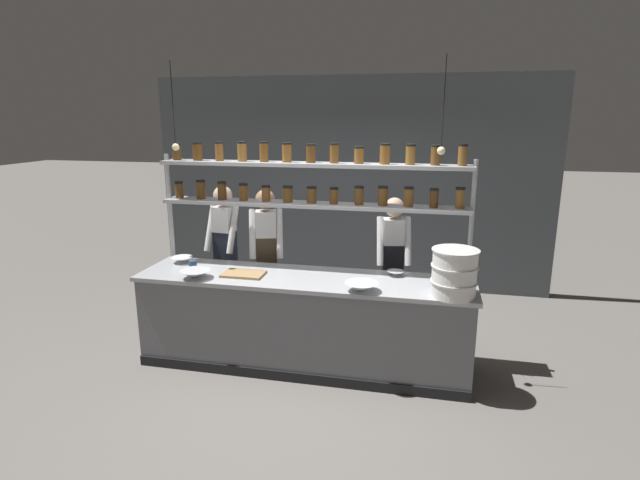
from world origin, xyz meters
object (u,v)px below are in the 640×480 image
Objects in this scene: chef_center at (267,254)px; prep_bowl_near_left at (195,274)px; prep_bowl_center_front at (396,273)px; spice_shelf_unit at (311,186)px; cutting_board at (243,274)px; chef_left at (225,248)px; prep_bowl_center_back at (182,260)px; chef_right at (393,261)px; serving_cup_front at (193,265)px; prep_bowl_near_right at (361,287)px; container_stack at (454,273)px.

prep_bowl_near_left is at bearing -134.18° from chef_center.
spice_shelf_unit is at bearing 173.42° from prep_bowl_center_front.
spice_shelf_unit is 1.09m from cutting_board.
chef_left is 0.58m from prep_bowl_center_back.
prep_bowl_center_back is at bearing -171.22° from chef_center.
chef_right is (1.90, 0.03, -0.05)m from chef_left.
serving_cup_front is at bearing -43.31° from prep_bowl_center_back.
chef_center is at bearing 155.61° from spice_shelf_unit.
chef_right is at bearing 30.44° from cutting_board.
spice_shelf_unit reaches higher than prep_bowl_center_front.
cutting_board is at bearing -18.83° from prep_bowl_center_back.
chef_right is 9.47× the size of prep_bowl_center_front.
chef_left is 17.00× the size of serving_cup_front.
spice_shelf_unit is 18.51× the size of prep_bowl_center_front.
cutting_board is at bearing -168.18° from prep_bowl_center_front.
prep_bowl_near_right is at bearing -111.36° from chef_right.
spice_shelf_unit is 1.17m from prep_bowl_near_right.
serving_cup_front is (-0.56, 0.05, 0.04)m from cutting_board.
chef_left is at bearing 87.04° from serving_cup_front.
prep_bowl_near_right is 3.05× the size of serving_cup_front.
prep_bowl_near_left is at bearing -75.15° from chef_left.
spice_shelf_unit is 1.62m from container_stack.
chef_center is 0.84m from serving_cup_front.
prep_bowl_near_left reaches higher than cutting_board.
prep_bowl_near_left is (0.10, -0.97, -0.00)m from chef_left.
spice_shelf_unit reaches higher than chef_center.
prep_bowl_near_right is (-0.20, -1.03, 0.05)m from chef_right.
chef_center is 9.86× the size of prep_bowl_center_front.
prep_bowl_near_right is at bearing -21.57° from chef_left.
spice_shelf_unit is at bearing 34.46° from cutting_board.
prep_bowl_center_front is at bearing -93.10° from chef_right.
chef_center is at bearing 175.95° from chef_right.
prep_bowl_center_back is (-0.37, 0.46, -0.01)m from prep_bowl_near_left.
chef_right is at bearing 9.74° from chef_left.
chef_right is 1.60m from cutting_board.
chef_center is 5.56× the size of prep_bowl_near_right.
spice_shelf_unit is 1.43m from serving_cup_front.
prep_bowl_center_front is (1.86, 0.49, -0.02)m from prep_bowl_near_left.
prep_bowl_center_back is at bearing 136.69° from serving_cup_front.
container_stack reaches higher than prep_bowl_near_right.
container_stack is (2.49, -0.94, 0.17)m from chef_left.
cutting_board is 0.56m from serving_cup_front.
spice_shelf_unit is 7.82× the size of cutting_board.
prep_bowl_near_left is 0.28m from serving_cup_front.
chef_right is at bearing 27.25° from spice_shelf_unit.
prep_bowl_near_left is 1.30× the size of prep_bowl_center_back.
prep_bowl_near_right reaches higher than prep_bowl_center_front.
cutting_board is (-1.97, 0.17, -0.20)m from container_stack.
serving_cup_front is (-1.14, -0.35, -0.78)m from spice_shelf_unit.
serving_cup_front is (-0.14, 0.24, 0.01)m from prep_bowl_near_left.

